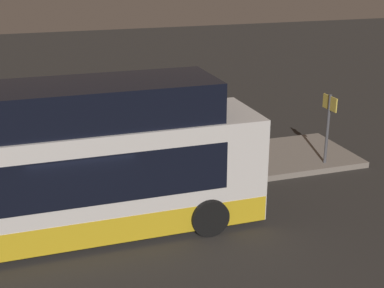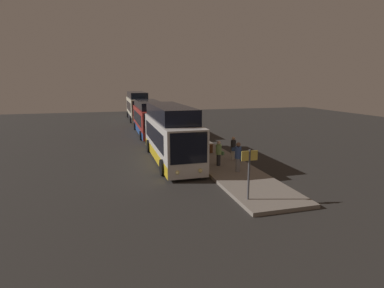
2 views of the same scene
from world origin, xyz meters
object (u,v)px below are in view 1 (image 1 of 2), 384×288
(passenger_boarding, at_px, (193,135))
(passenger_with_bags, at_px, (151,150))
(sign_post, at_px, (328,119))
(suitcase, at_px, (115,150))
(bus_lead, at_px, (62,171))
(trash_bin, at_px, (33,173))
(passenger_waiting, at_px, (106,139))

(passenger_boarding, xyz_separation_m, passenger_with_bags, (-1.62, -0.65, -0.11))
(sign_post, bearing_deg, passenger_with_bags, 172.89)
(passenger_boarding, xyz_separation_m, suitcase, (-2.45, 1.25, -0.68))
(passenger_boarding, bearing_deg, suitcase, 142.56)
(bus_lead, distance_m, trash_bin, 3.58)
(passenger_boarding, distance_m, sign_post, 4.57)
(passenger_waiting, height_order, trash_bin, passenger_waiting)
(passenger_waiting, bearing_deg, sign_post, 89.91)
(passenger_boarding, relative_size, suitcase, 2.08)
(trash_bin, bearing_deg, passenger_with_bags, -10.06)
(suitcase, height_order, trash_bin, suitcase)
(passenger_waiting, bearing_deg, trash_bin, -52.47)
(suitcase, bearing_deg, bus_lead, -115.36)
(suitcase, distance_m, sign_post, 7.36)
(passenger_boarding, xyz_separation_m, trash_bin, (-5.28, -0.00, -0.68))
(bus_lead, bearing_deg, passenger_waiting, 66.89)
(bus_lead, xyz_separation_m, trash_bin, (-0.68, 3.29, -1.26))
(sign_post, bearing_deg, passenger_boarding, 162.14)
(passenger_with_bags, height_order, suitcase, passenger_with_bags)
(suitcase, relative_size, trash_bin, 1.36)
(bus_lead, distance_m, sign_post, 9.11)
(bus_lead, relative_size, passenger_boarding, 5.60)
(passenger_boarding, distance_m, suitcase, 2.83)
(passenger_waiting, xyz_separation_m, trash_bin, (-2.46, -0.89, -0.56))
(passenger_waiting, xyz_separation_m, passenger_with_bags, (1.20, -1.54, 0.01))
(passenger_boarding, bearing_deg, sign_post, -28.34)
(bus_lead, height_order, sign_post, bus_lead)
(suitcase, relative_size, sign_post, 0.37)
(passenger_boarding, height_order, sign_post, sign_post)
(passenger_waiting, distance_m, trash_bin, 2.68)
(passenger_waiting, distance_m, suitcase, 0.76)
(passenger_with_bags, xyz_separation_m, suitcase, (-0.83, 1.90, -0.57))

